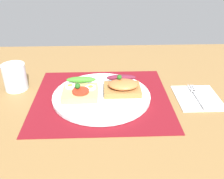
{
  "coord_description": "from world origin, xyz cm",
  "views": [
    {
      "loc": [
        0.64,
        -63.27,
        38.14
      ],
      "look_at": [
        3.0,
        0.0,
        2.8
      ],
      "focal_mm": 41.11,
      "sensor_mm": 36.0,
      "label": 1
    }
  ],
  "objects": [
    {
      "name": "sandwich_salmon",
      "position": [
        6.09,
        1.46,
        3.14
      ],
      "size": [
        10.47,
        9.12,
        5.22
      ],
      "color": "olive",
      "rests_on": "plate"
    },
    {
      "name": "fork",
      "position": [
        27.37,
        -0.69,
        0.76
      ],
      "size": [
        1.62,
        13.44,
        0.32
      ],
      "color": "#B7B7BC",
      "rests_on": "napkin"
    },
    {
      "name": "napkin",
      "position": [
        27.6,
        -1.01,
        0.3
      ],
      "size": [
        12.22,
        14.17,
        0.6
      ],
      "primitive_type": "cube",
      "color": "white",
      "rests_on": "ground_plane"
    },
    {
      "name": "placemat",
      "position": [
        0.0,
        0.0,
        0.15
      ],
      "size": [
        38.54,
        34.96,
        0.3
      ],
      "primitive_type": "cube",
      "color": "maroon",
      "rests_on": "ground_plane"
    },
    {
      "name": "ground_plane",
      "position": [
        0.0,
        0.0,
        -1.6
      ],
      "size": [
        120.0,
        90.0,
        3.2
      ],
      "primitive_type": "cube",
      "color": "olive"
    },
    {
      "name": "sandwich_egg_tomato",
      "position": [
        -5.97,
        0.26,
        2.6
      ],
      "size": [
        9.79,
        10.39,
        3.9
      ],
      "color": "tan",
      "rests_on": "plate"
    },
    {
      "name": "drinking_glass",
      "position": [
        -25.93,
        6.68,
        4.01
      ],
      "size": [
        6.82,
        6.82,
        8.03
      ],
      "primitive_type": "cylinder",
      "color": "silver",
      "rests_on": "ground_plane"
    },
    {
      "name": "plate",
      "position": [
        0.0,
        0.0,
        0.8
      ],
      "size": [
        27.87,
        27.87,
        1.0
      ],
      "primitive_type": "cylinder",
      "color": "white",
      "rests_on": "placemat"
    }
  ]
}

